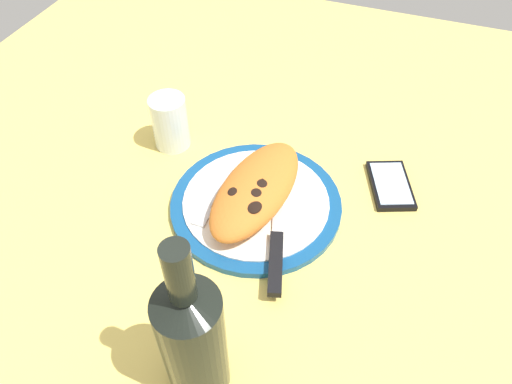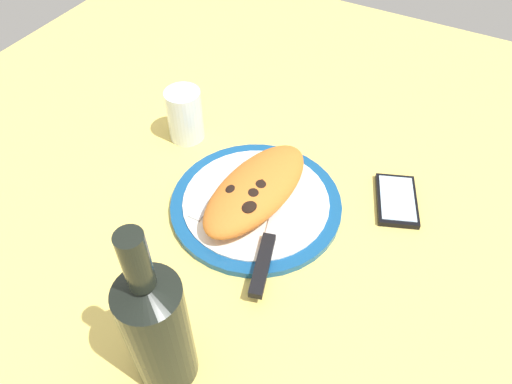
# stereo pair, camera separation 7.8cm
# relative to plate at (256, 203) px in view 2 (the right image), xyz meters

# --- Properties ---
(ground_plane) EXTENTS (1.50, 1.50, 0.03)m
(ground_plane) POSITION_rel_plate_xyz_m (0.00, 0.00, -0.02)
(ground_plane) COLOR #EACC60
(plate) EXTENTS (0.28, 0.28, 0.02)m
(plate) POSITION_rel_plate_xyz_m (0.00, 0.00, 0.00)
(plate) COLOR navy
(plate) RESTS_ON ground_plane
(calzone) EXTENTS (0.25, 0.13, 0.05)m
(calzone) POSITION_rel_plate_xyz_m (0.00, -0.00, 0.04)
(calzone) COLOR orange
(calzone) RESTS_ON plate
(fork) EXTENTS (0.17, 0.02, 0.00)m
(fork) POSITION_rel_plate_xyz_m (0.01, -0.07, 0.01)
(fork) COLOR silver
(fork) RESTS_ON plate
(knife) EXTENTS (0.25, 0.09, 0.01)m
(knife) POSITION_rel_plate_xyz_m (0.08, 0.06, 0.01)
(knife) COLOR silver
(knife) RESTS_ON plate
(smartphone) EXTENTS (0.13, 0.10, 0.01)m
(smartphone) POSITION_rel_plate_xyz_m (-0.12, 0.20, -0.00)
(smartphone) COLOR black
(smartphone) RESTS_ON ground_plane
(water_glass) EXTENTS (0.07, 0.07, 0.10)m
(water_glass) POSITION_rel_plate_xyz_m (-0.09, -0.20, 0.04)
(water_glass) COLOR silver
(water_glass) RESTS_ON ground_plane
(wine_bottle) EXTENTS (0.07, 0.07, 0.28)m
(wine_bottle) POSITION_rel_plate_xyz_m (0.29, 0.03, 0.10)
(wine_bottle) COLOR black
(wine_bottle) RESTS_ON ground_plane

